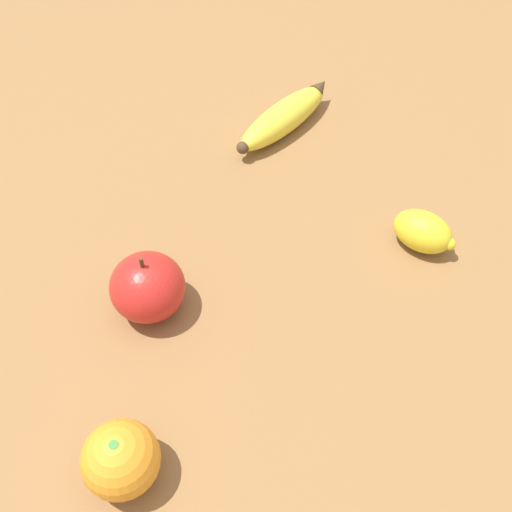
{
  "coord_description": "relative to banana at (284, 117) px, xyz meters",
  "views": [
    {
      "loc": [
        -0.18,
        -0.43,
        0.56
      ],
      "look_at": [
        -0.02,
        -0.04,
        0.03
      ],
      "focal_mm": 42.0,
      "sensor_mm": 36.0,
      "label": 1
    }
  ],
  "objects": [
    {
      "name": "banana",
      "position": [
        0.0,
        0.0,
        0.0
      ],
      "size": [
        0.18,
        0.11,
        0.04
      ],
      "rotation": [
        0.0,
        0.0,
        0.43
      ],
      "color": "yellow",
      "rests_on": "ground_plane"
    },
    {
      "name": "apple",
      "position": [
        -0.26,
        -0.22,
        0.01
      ],
      "size": [
        0.08,
        0.08,
        0.09
      ],
      "color": "red",
      "rests_on": "ground_plane"
    },
    {
      "name": "lemon",
      "position": [
        0.06,
        -0.26,
        0.0
      ],
      "size": [
        0.08,
        0.09,
        0.05
      ],
      "rotation": [
        0.0,
        0.0,
        5.28
      ],
      "color": "yellow",
      "rests_on": "ground_plane"
    },
    {
      "name": "orange",
      "position": [
        -0.34,
        -0.39,
        0.01
      ],
      "size": [
        0.07,
        0.07,
        0.07
      ],
      "color": "orange",
      "rests_on": "ground_plane"
    },
    {
      "name": "ground_plane",
      "position": [
        -0.12,
        -0.17,
        -0.02
      ],
      "size": [
        3.0,
        3.0,
        0.0
      ],
      "primitive_type": "plane",
      "color": "olive"
    }
  ]
}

